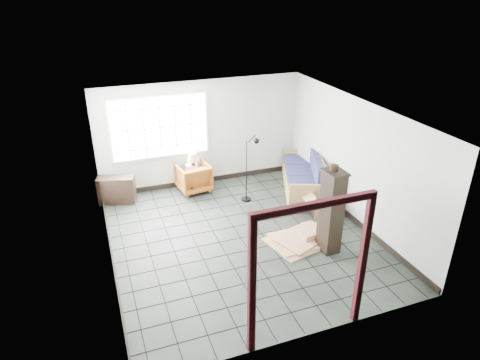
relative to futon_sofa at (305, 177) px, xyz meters
name	(u,v)px	position (x,y,z in m)	size (l,w,h in m)	color
ground	(241,238)	(-2.21, -1.47, -0.35)	(5.50, 5.50, 0.00)	black
room_shell	(240,160)	(-2.21, -1.44, 1.33)	(5.02, 5.52, 2.61)	silver
window_panel	(160,127)	(-3.21, 1.23, 1.25)	(2.32, 0.08, 1.52)	silver
doorway_trim	(311,256)	(-2.21, -4.17, 1.03)	(1.80, 0.08, 2.20)	#350C11
futon_sofa	(305,177)	(0.00, 0.00, 0.00)	(1.57, 2.33, 0.97)	brown
armchair	(193,176)	(-2.55, 0.93, 0.03)	(0.73, 0.69, 0.75)	#935415
side_table	(193,173)	(-2.56, 0.93, 0.11)	(0.67, 0.67, 0.56)	black
table_lamp	(193,158)	(-2.54, 0.94, 0.50)	(0.35, 0.35, 0.41)	black
projector	(192,166)	(-2.57, 0.98, 0.26)	(0.30, 0.24, 0.10)	silver
floor_lamp	(251,166)	(-1.41, 0.02, 0.48)	(0.48, 0.32, 1.56)	black
console_shelf	(117,190)	(-4.36, 0.93, -0.03)	(0.87, 0.53, 0.63)	black
tall_shelf	(331,211)	(-0.79, -2.41, 0.49)	(0.36, 0.46, 1.65)	black
pot	(334,168)	(-0.80, -2.39, 1.35)	(0.15, 0.15, 0.11)	black
open_box	(323,206)	(-0.17, -1.15, -0.17)	(0.95, 0.55, 0.51)	#A36F4E
cardboard_pile	(303,238)	(-1.09, -1.98, -0.30)	(1.49, 1.21, 0.19)	#A36F4E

